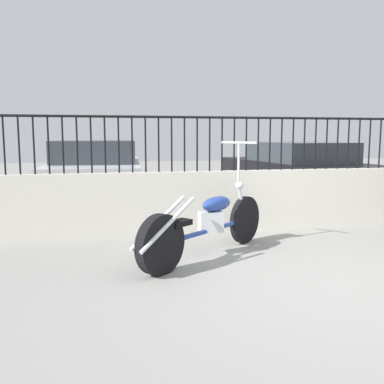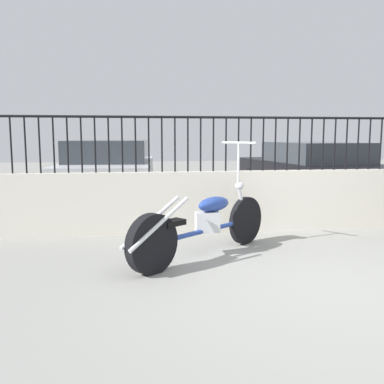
% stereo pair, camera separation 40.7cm
% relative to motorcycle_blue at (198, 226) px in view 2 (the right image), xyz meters
% --- Properties ---
extents(ground_plane, '(40.00, 40.00, 0.00)m').
position_rel_motorcycle_blue_xyz_m(ground_plane, '(1.09, -1.01, -0.39)').
color(ground_plane, gray).
extents(low_wall, '(10.15, 0.18, 0.91)m').
position_rel_motorcycle_blue_xyz_m(low_wall, '(1.09, 1.36, 0.06)').
color(low_wall, beige).
rests_on(low_wall, ground_plane).
extents(fence_railing, '(10.15, 0.04, 0.80)m').
position_rel_motorcycle_blue_xyz_m(fence_railing, '(1.09, 1.36, 1.05)').
color(fence_railing, black).
rests_on(fence_railing, low_wall).
extents(motorcycle_blue, '(1.90, 1.61, 1.37)m').
position_rel_motorcycle_blue_xyz_m(motorcycle_blue, '(0.00, 0.00, 0.00)').
color(motorcycle_blue, black).
rests_on(motorcycle_blue, ground_plane).
extents(car_silver, '(1.98, 4.15, 1.34)m').
position_rel_motorcycle_blue_xyz_m(car_silver, '(-1.21, 4.22, 0.29)').
color(car_silver, black).
rests_on(car_silver, ground_plane).
extents(car_black, '(2.35, 4.55, 1.28)m').
position_rel_motorcycle_blue_xyz_m(car_black, '(3.27, 4.35, 0.26)').
color(car_black, black).
rests_on(car_black, ground_plane).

